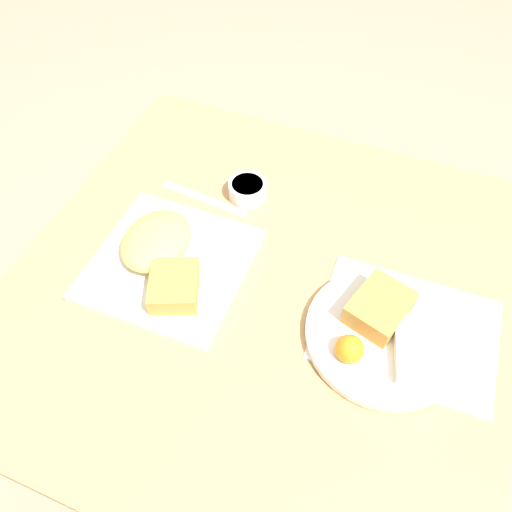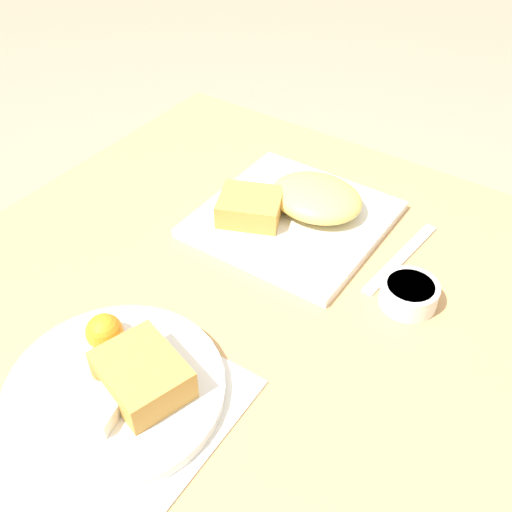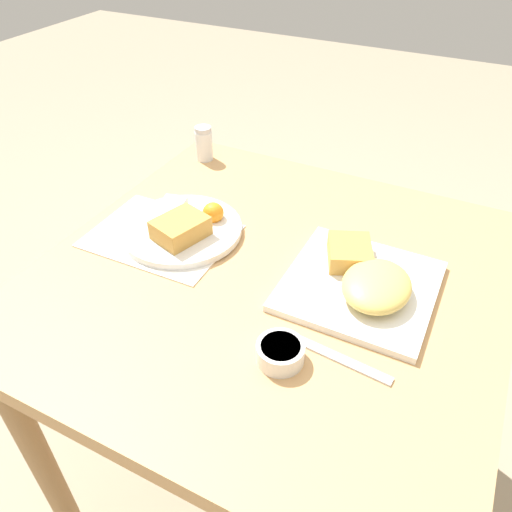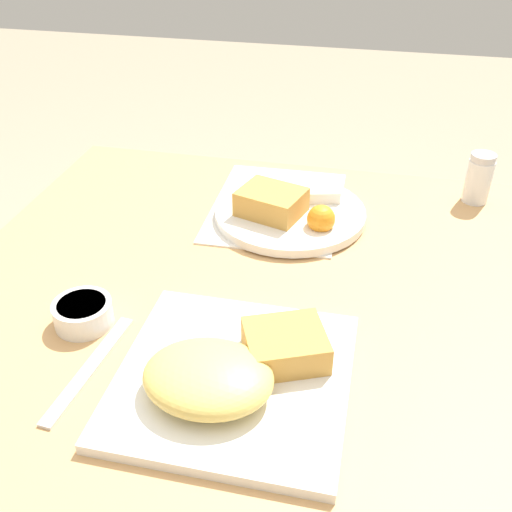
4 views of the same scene
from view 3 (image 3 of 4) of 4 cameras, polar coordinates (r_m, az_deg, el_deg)
The scene contains 8 objects.
ground_plane at distance 1.50m, azimuth 1.20°, elevation -23.35°, with size 8.00×8.00×0.00m, color gray.
dining_table at distance 0.99m, azimuth 1.67°, elevation -6.04°, with size 0.83×0.83×0.72m.
menu_card at distance 1.03m, azimuth -10.82°, elevation 2.25°, with size 0.21×0.28×0.00m.
plate_square_near at distance 0.89m, azimuth 12.29°, elevation -2.82°, with size 0.26×0.26×0.06m.
plate_oval_far at distance 1.02m, azimuth -8.38°, elevation 3.37°, with size 0.24×0.24×0.05m.
sauce_ramekin at distance 0.77m, azimuth 2.79°, elevation -10.92°, with size 0.07×0.07×0.03m.
salt_shaker at distance 1.29m, azimuth -5.96°, elevation 12.45°, with size 0.04×0.04×0.09m.
butter_knife at distance 0.79m, azimuth 9.09°, elevation -11.29°, with size 0.03×0.18×0.00m.
Camera 3 is at (-0.64, -0.29, 1.32)m, focal length 35.00 mm.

